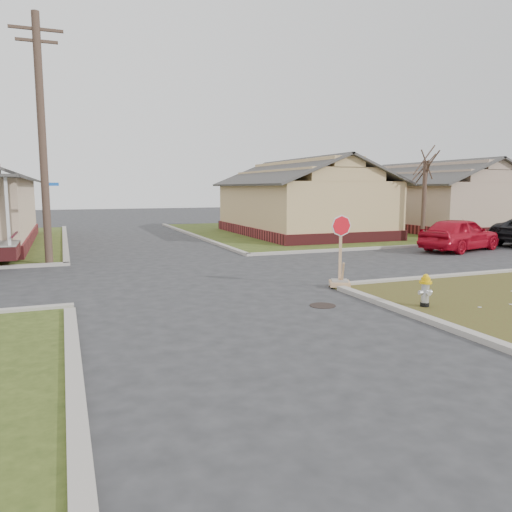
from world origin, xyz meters
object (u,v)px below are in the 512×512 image
object	(u,v)px
utility_pole	(42,138)
stop_sign	(340,271)
red_sedan	(460,234)
fire_hydrant	(425,289)

from	to	relation	value
utility_pole	stop_sign	bearing A→B (deg)	-43.69
stop_sign	red_sedan	distance (m)	11.00
fire_hydrant	red_sedan	distance (m)	12.27
utility_pole	fire_hydrant	distance (m)	14.19
stop_sign	red_sedan	size ratio (longest dim) A/B	0.46
fire_hydrant	utility_pole	bearing A→B (deg)	134.87
fire_hydrant	red_sedan	bearing A→B (deg)	49.03
fire_hydrant	red_sedan	world-z (taller)	red_sedan
red_sedan	fire_hydrant	bearing A→B (deg)	117.12
utility_pole	red_sedan	bearing A→B (deg)	-6.89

